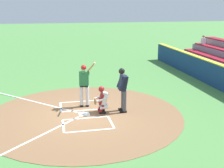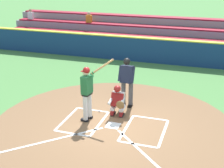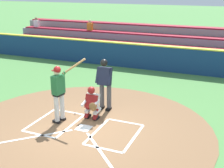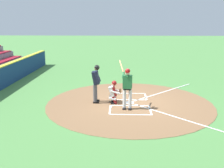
{
  "view_description": "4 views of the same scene",
  "coord_description": "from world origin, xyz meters",
  "px_view_note": "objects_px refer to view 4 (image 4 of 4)",
  "views": [
    {
      "loc": [
        -11.18,
        1.23,
        4.36
      ],
      "look_at": [
        0.57,
        -1.29,
        1.06
      ],
      "focal_mm": 46.88,
      "sensor_mm": 36.0,
      "label": 1
    },
    {
      "loc": [
        -2.88,
        8.94,
        4.98
      ],
      "look_at": [
        0.37,
        -1.03,
        1.05
      ],
      "focal_mm": 52.0,
      "sensor_mm": 36.0,
      "label": 2
    },
    {
      "loc": [
        -4.1,
        7.47,
        4.25
      ],
      "look_at": [
        -0.57,
        -0.92,
        1.25
      ],
      "focal_mm": 48.41,
      "sensor_mm": 36.0,
      "label": 3
    },
    {
      "loc": [
        11.84,
        -0.45,
        3.87
      ],
      "look_at": [
        -0.37,
        -0.86,
        0.85
      ],
      "focal_mm": 40.77,
      "sensor_mm": 36.0,
      "label": 4
    }
  ],
  "objects_px": {
    "catcher": "(114,91)",
    "plate_umpire": "(96,81)",
    "batter": "(127,86)",
    "baseball": "(112,107)"
  },
  "relations": [
    {
      "from": "batter",
      "to": "catcher",
      "type": "xyz_separation_m",
      "value": [
        -0.85,
        -0.61,
        -0.51
      ]
    },
    {
      "from": "baseball",
      "to": "batter",
      "type": "bearing_deg",
      "value": 78.31
    },
    {
      "from": "batter",
      "to": "baseball",
      "type": "height_order",
      "value": "batter"
    },
    {
      "from": "batter",
      "to": "baseball",
      "type": "xyz_separation_m",
      "value": [
        -0.14,
        -0.7,
        -1.06
      ]
    },
    {
      "from": "catcher",
      "to": "plate_umpire",
      "type": "relative_size",
      "value": 0.61
    },
    {
      "from": "catcher",
      "to": "batter",
      "type": "bearing_deg",
      "value": 35.76
    },
    {
      "from": "batter",
      "to": "plate_umpire",
      "type": "relative_size",
      "value": 1.14
    },
    {
      "from": "catcher",
      "to": "plate_umpire",
      "type": "distance_m",
      "value": 0.99
    },
    {
      "from": "baseball",
      "to": "catcher",
      "type": "bearing_deg",
      "value": 173.18
    },
    {
      "from": "plate_umpire",
      "to": "baseball",
      "type": "height_order",
      "value": "plate_umpire"
    }
  ]
}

